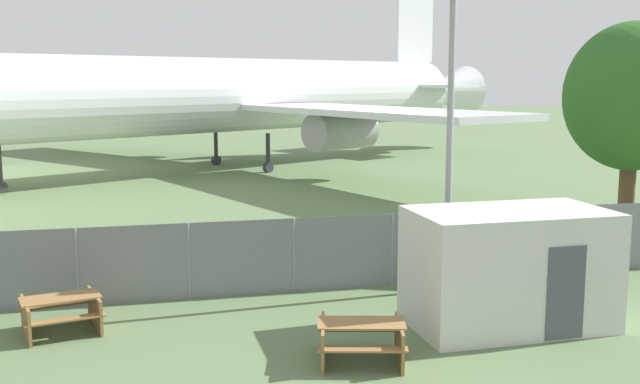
# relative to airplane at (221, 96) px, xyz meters

# --- Properties ---
(perimeter_fence) EXTENTS (56.07, 0.07, 1.85)m
(perimeter_fence) POSITION_rel_airplane_xyz_m (-0.91, -24.95, -3.29)
(perimeter_fence) COLOR gray
(perimeter_fence) RESTS_ON ground
(airplane) EXTENTS (42.00, 34.73, 12.57)m
(airplane) POSITION_rel_airplane_xyz_m (0.00, 0.00, 0.00)
(airplane) COLOR silver
(airplane) RESTS_ON ground
(portable_cabin) EXTENTS (4.15, 2.43, 2.50)m
(portable_cabin) POSITION_rel_airplane_xyz_m (3.00, -28.50, -2.96)
(portable_cabin) COLOR silver
(portable_cabin) RESTS_ON ground
(picnic_bench_near_cabin) EXTENTS (1.92, 1.75, 0.76)m
(picnic_bench_near_cabin) POSITION_rel_airplane_xyz_m (-0.62, -29.75, -3.74)
(picnic_bench_near_cabin) COLOR olive
(picnic_bench_near_cabin) RESTS_ON ground
(picnic_bench_open_grass) EXTENTS (1.86, 1.73, 0.76)m
(picnic_bench_open_grass) POSITION_rel_airplane_xyz_m (-6.21, -26.75, -3.74)
(picnic_bench_open_grass) COLOR olive
(picnic_bench_open_grass) RESTS_ON ground
(tree_near_hangar) EXTENTS (3.97, 3.97, 6.88)m
(tree_near_hangar) POSITION_rel_airplane_xyz_m (9.61, -23.20, 0.46)
(tree_near_hangar) COLOR brown
(tree_near_hangar) RESTS_ON ground
(light_mast) EXTENTS (0.44, 0.44, 7.55)m
(light_mast) POSITION_rel_airplane_xyz_m (2.81, -25.66, 0.42)
(light_mast) COLOR #99999E
(light_mast) RESTS_ON ground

